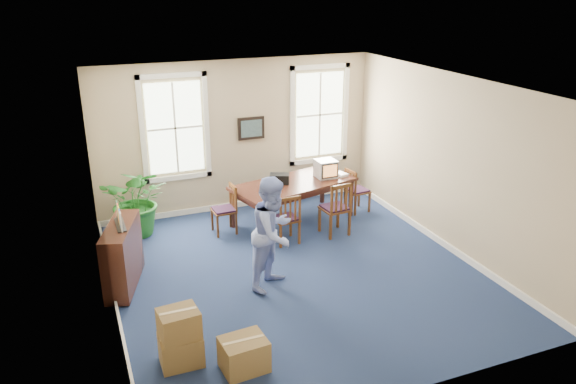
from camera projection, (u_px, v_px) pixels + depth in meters
name	position (u px, v px, depth m)	size (l,w,h in m)	color
floor	(296.00, 272.00, 9.60)	(6.50, 6.50, 0.00)	navy
ceiling	(297.00, 85.00, 8.47)	(6.50, 6.50, 0.00)	white
wall_back	(237.00, 136.00, 11.85)	(6.50, 6.50, 0.00)	tan
wall_front	(409.00, 278.00, 6.21)	(6.50, 6.50, 0.00)	tan
wall_left	(102.00, 212.00, 7.99)	(6.50, 6.50, 0.00)	tan
wall_right	(450.00, 164.00, 10.07)	(6.50, 6.50, 0.00)	tan
baseboard_back	(240.00, 204.00, 12.37)	(6.00, 0.04, 0.12)	white
baseboard_left	(116.00, 304.00, 8.55)	(0.04, 6.50, 0.12)	white
baseboard_right	(440.00, 241.00, 10.61)	(0.04, 6.50, 0.12)	white
window_left	(175.00, 128.00, 11.28)	(1.40, 0.12, 2.20)	white
window_right	(319.00, 115.00, 12.39)	(1.40, 0.12, 2.20)	white
wall_picture	(251.00, 128.00, 11.86)	(0.58, 0.06, 0.48)	black
conference_table	(294.00, 202.00, 11.50)	(2.51, 1.14, 0.86)	#401E15
crt_tv	(326.00, 169.00, 11.59)	(0.40, 0.44, 0.37)	#B7B7BC
game_console	(342.00, 174.00, 11.71)	(0.18, 0.23, 0.06)	white
equipment_bag	(279.00, 179.00, 11.26)	(0.38, 0.25, 0.19)	black
chair_near_left	(286.00, 218.00, 10.55)	(0.44, 0.44, 0.99)	brown
chair_near_right	(335.00, 208.00, 10.89)	(0.49, 0.49, 1.10)	brown
chair_end_left	(224.00, 209.00, 10.96)	(0.44, 0.44, 0.97)	brown
chair_end_right	(358.00, 190.00, 12.00)	(0.43, 0.43, 0.96)	brown
man	(274.00, 233.00, 8.90)	(0.91, 0.70, 1.86)	#8B9FE3
credenza	(123.00, 257.00, 9.01)	(0.38, 1.34, 1.05)	#401E15
brochure_rack	(119.00, 217.00, 8.77)	(0.13, 0.76, 0.34)	#99999E
potted_plant	(138.00, 200.00, 10.81)	(1.27, 1.11, 1.42)	#1A5C1B
cardboard_boxes	(194.00, 328.00, 7.36)	(1.45, 1.45, 0.83)	olive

